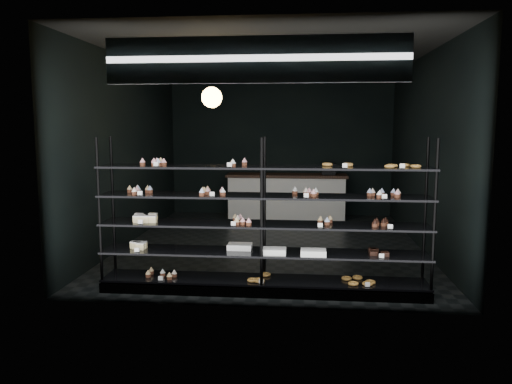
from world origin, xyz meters
TOP-DOWN VIEW (x-y plane):
  - room at (0.00, 0.00)m, footprint 5.01×6.01m
  - display_shelf at (0.03, -2.45)m, footprint 4.00×0.50m
  - signage at (0.00, -2.93)m, footprint 3.30×0.05m
  - pendant_lamp at (-0.81, -1.14)m, footprint 0.30×0.30m
  - service_counter at (0.18, 2.50)m, footprint 2.62×0.65m

SIDE VIEW (x-z plane):
  - service_counter at x=0.18m, z-range -0.11..1.12m
  - display_shelf at x=0.03m, z-range -0.33..1.58m
  - room at x=0.00m, z-range 0.00..3.20m
  - pendant_lamp at x=-0.81m, z-range 2.01..2.89m
  - signage at x=0.00m, z-range 2.50..3.00m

